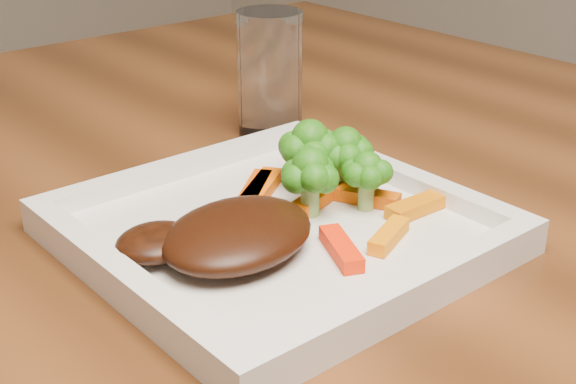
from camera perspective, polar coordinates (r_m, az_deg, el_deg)
plate at (r=0.58m, az=-0.75°, el=-3.04°), size 0.27×0.27×0.01m
steak at (r=0.54m, az=-3.61°, el=-3.00°), size 0.13×0.11×0.03m
broccoli_0 at (r=0.63m, az=1.57°, el=3.09°), size 0.06×0.06×0.07m
broccoli_1 at (r=0.63m, az=4.09°, el=2.84°), size 0.06×0.06×0.06m
broccoli_2 at (r=0.60m, az=5.65°, el=1.36°), size 0.05×0.05×0.06m
broccoli_3 at (r=0.59m, az=1.59°, el=1.12°), size 0.05×0.05×0.06m
carrot_0 at (r=0.56m, az=7.18°, el=-3.10°), size 0.05×0.03×0.01m
carrot_1 at (r=0.61m, az=9.42°, el=-0.91°), size 0.06×0.02×0.01m
carrot_2 at (r=0.54m, az=3.79°, el=-4.02°), size 0.04×0.06×0.01m
carrot_3 at (r=0.67m, az=3.18°, el=1.93°), size 0.06×0.04×0.01m
carrot_4 at (r=0.63m, az=-1.88°, el=0.30°), size 0.06×0.05×0.01m
carrot_5 at (r=0.62m, az=5.42°, el=-0.29°), size 0.04×0.06×0.01m
carrot_6 at (r=0.61m, az=2.05°, el=-0.48°), size 0.06×0.03×0.01m
drinking_glass at (r=0.78m, az=-1.30°, el=8.40°), size 0.07×0.07×0.12m
carrot_7 at (r=0.63m, az=-2.30°, el=0.24°), size 0.05×0.05×0.01m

